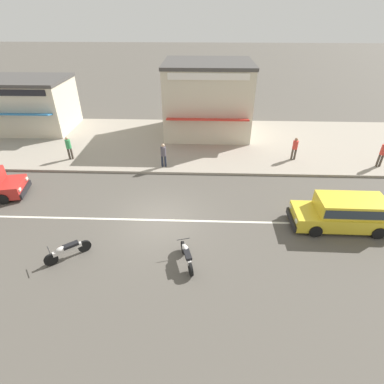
# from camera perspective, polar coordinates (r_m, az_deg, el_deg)

# --- Properties ---
(ground_plane) EXTENTS (160.00, 160.00, 0.00)m
(ground_plane) POSITION_cam_1_polar(r_m,az_deg,el_deg) (15.10, -6.22, -5.34)
(ground_plane) COLOR #544F47
(lane_centre_stripe) EXTENTS (50.40, 0.14, 0.01)m
(lane_centre_stripe) POSITION_cam_1_polar(r_m,az_deg,el_deg) (15.10, -6.22, -5.34)
(lane_centre_stripe) COLOR silver
(lane_centre_stripe) RESTS_ON ground
(kerb_strip) EXTENTS (68.00, 10.00, 0.15)m
(kerb_strip) POSITION_cam_1_polar(r_m,az_deg,el_deg) (23.50, -3.14, 9.47)
(kerb_strip) COLOR #9E9384
(kerb_strip) RESTS_ON ground
(minivan_yellow_0) EXTENTS (4.68, 1.89, 1.56)m
(minivan_yellow_0) POSITION_cam_1_polar(r_m,az_deg,el_deg) (15.90, 27.24, -3.37)
(minivan_yellow_0) COLOR yellow
(minivan_yellow_0) RESTS_ON ground
(motorcycle_1) EXTENTS (1.61, 1.27, 0.80)m
(motorcycle_1) POSITION_cam_1_polar(r_m,az_deg,el_deg) (13.78, -22.69, -10.22)
(motorcycle_1) COLOR black
(motorcycle_1) RESTS_ON ground
(motorcycle_2) EXTENTS (0.76, 1.81, 0.80)m
(motorcycle_2) POSITION_cam_1_polar(r_m,az_deg,el_deg) (12.56, -1.03, -11.93)
(motorcycle_2) COLOR black
(motorcycle_2) RESTS_ON ground
(pedestrian_near_clock) EXTENTS (0.34, 0.34, 1.60)m
(pedestrian_near_clock) POSITION_cam_1_polar(r_m,az_deg,el_deg) (21.86, -22.45, 8.06)
(pedestrian_near_clock) COLOR #4C4238
(pedestrian_near_clock) RESTS_ON kerb_strip
(pedestrian_mid_kerb) EXTENTS (0.34, 0.34, 1.58)m
(pedestrian_mid_kerb) POSITION_cam_1_polar(r_m,az_deg,el_deg) (19.30, -5.47, 7.29)
(pedestrian_mid_kerb) COLOR #232838
(pedestrian_mid_kerb) RESTS_ON kerb_strip
(pedestrian_by_shop) EXTENTS (0.34, 0.34, 1.72)m
(pedestrian_by_shop) POSITION_cam_1_polar(r_m,az_deg,el_deg) (22.72, 32.57, 6.42)
(pedestrian_by_shop) COLOR #4C4238
(pedestrian_by_shop) RESTS_ON kerb_strip
(pedestrian_far_end) EXTENTS (0.34, 0.34, 1.55)m
(pedestrian_far_end) POSITION_cam_1_polar(r_m,az_deg,el_deg) (21.34, 19.02, 8.09)
(pedestrian_far_end) COLOR #4C4238
(pedestrian_far_end) RESTS_ON kerb_strip
(shopfront_corner_warung) EXTENTS (6.34, 5.44, 4.07)m
(shopfront_corner_warung) POSITION_cam_1_polar(r_m,az_deg,el_deg) (28.69, -28.32, 14.52)
(shopfront_corner_warung) COLOR beige
(shopfront_corner_warung) RESTS_ON kerb_strip
(shopfront_mid_block) EXTENTS (6.62, 6.22, 5.42)m
(shopfront_mid_block) POSITION_cam_1_polar(r_m,az_deg,el_deg) (24.55, 2.95, 17.37)
(shopfront_mid_block) COLOR beige
(shopfront_mid_block) RESTS_ON kerb_strip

